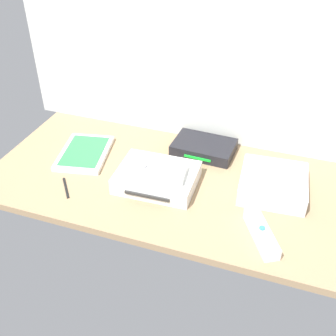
{
  "coord_description": "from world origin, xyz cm",
  "views": [
    {
      "loc": [
        29.8,
        -85.15,
        69.57
      ],
      "look_at": [
        0.0,
        0.0,
        4.0
      ],
      "focal_mm": 44.12,
      "sensor_mm": 36.0,
      "label": 1
    }
  ],
  "objects_px": {
    "network_router": "(204,147)",
    "stylus_pen": "(66,187)",
    "remote_classic_pad": "(158,171)",
    "game_console": "(157,177)",
    "mini_computer": "(273,183)",
    "game_case": "(85,153)",
    "remote_wand": "(261,233)"
  },
  "relations": [
    {
      "from": "game_console",
      "to": "stylus_pen",
      "type": "distance_m",
      "value": 0.25
    },
    {
      "from": "mini_computer",
      "to": "remote_wand",
      "type": "xyz_separation_m",
      "value": [
        -0.0,
        -0.18,
        -0.01
      ]
    },
    {
      "from": "network_router",
      "to": "remote_classic_pad",
      "type": "bearing_deg",
      "value": -106.26
    },
    {
      "from": "remote_classic_pad",
      "to": "remote_wand",
      "type": "bearing_deg",
      "value": -25.22
    },
    {
      "from": "game_case",
      "to": "mini_computer",
      "type": "bearing_deg",
      "value": -10.22
    },
    {
      "from": "remote_classic_pad",
      "to": "network_router",
      "type": "bearing_deg",
      "value": 64.73
    },
    {
      "from": "mini_computer",
      "to": "remote_classic_pad",
      "type": "bearing_deg",
      "value": -163.71
    },
    {
      "from": "mini_computer",
      "to": "game_case",
      "type": "bearing_deg",
      "value": -178.75
    },
    {
      "from": "game_console",
      "to": "game_case",
      "type": "relative_size",
      "value": 1.01
    },
    {
      "from": "remote_wand",
      "to": "remote_classic_pad",
      "type": "bearing_deg",
      "value": 131.95
    },
    {
      "from": "game_console",
      "to": "remote_classic_pad",
      "type": "bearing_deg",
      "value": -59.13
    },
    {
      "from": "network_router",
      "to": "stylus_pen",
      "type": "bearing_deg",
      "value": -133.75
    },
    {
      "from": "mini_computer",
      "to": "stylus_pen",
      "type": "xyz_separation_m",
      "value": [
        -0.52,
        -0.17,
        -0.02
      ]
    },
    {
      "from": "remote_classic_pad",
      "to": "stylus_pen",
      "type": "relative_size",
      "value": 1.69
    },
    {
      "from": "mini_computer",
      "to": "game_case",
      "type": "height_order",
      "value": "mini_computer"
    },
    {
      "from": "game_console",
      "to": "remote_wand",
      "type": "xyz_separation_m",
      "value": [
        0.3,
        -0.11,
        -0.01
      ]
    },
    {
      "from": "network_router",
      "to": "stylus_pen",
      "type": "xyz_separation_m",
      "value": [
        -0.3,
        -0.29,
        -0.01
      ]
    },
    {
      "from": "game_case",
      "to": "network_router",
      "type": "height_order",
      "value": "network_router"
    },
    {
      "from": "mini_computer",
      "to": "game_case",
      "type": "relative_size",
      "value": 0.85
    },
    {
      "from": "mini_computer",
      "to": "stylus_pen",
      "type": "relative_size",
      "value": 2.02
    },
    {
      "from": "game_case",
      "to": "remote_wand",
      "type": "height_order",
      "value": "remote_wand"
    },
    {
      "from": "game_console",
      "to": "remote_classic_pad",
      "type": "height_order",
      "value": "remote_classic_pad"
    },
    {
      "from": "game_case",
      "to": "stylus_pen",
      "type": "height_order",
      "value": "game_case"
    },
    {
      "from": "game_console",
      "to": "game_case",
      "type": "xyz_separation_m",
      "value": [
        -0.25,
        0.06,
        -0.01
      ]
    },
    {
      "from": "network_router",
      "to": "remote_wand",
      "type": "height_order",
      "value": "same"
    },
    {
      "from": "remote_classic_pad",
      "to": "stylus_pen",
      "type": "bearing_deg",
      "value": -166.53
    },
    {
      "from": "stylus_pen",
      "to": "mini_computer",
      "type": "bearing_deg",
      "value": 17.97
    },
    {
      "from": "mini_computer",
      "to": "game_case",
      "type": "xyz_separation_m",
      "value": [
        -0.55,
        -0.01,
        -0.02
      ]
    },
    {
      "from": "network_router",
      "to": "stylus_pen",
      "type": "relative_size",
      "value": 2.06
    },
    {
      "from": "stylus_pen",
      "to": "game_console",
      "type": "bearing_deg",
      "value": 23.65
    },
    {
      "from": "remote_wand",
      "to": "stylus_pen",
      "type": "distance_m",
      "value": 0.52
    },
    {
      "from": "game_console",
      "to": "remote_classic_pad",
      "type": "relative_size",
      "value": 1.42
    }
  ]
}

